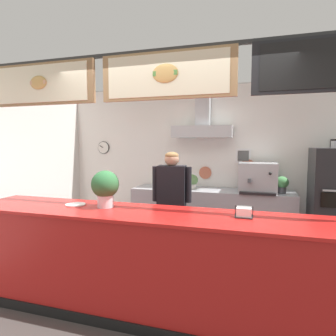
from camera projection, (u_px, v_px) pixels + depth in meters
ground_plane at (164, 302)px, 3.10m from camera, size 6.30×6.30×0.00m
back_wall_assembly at (202, 156)px, 5.08m from camera, size 5.25×2.41×2.71m
service_counter at (157, 264)px, 2.84m from camera, size 4.10×0.73×1.02m
back_prep_counter at (211, 217)px, 4.88m from camera, size 2.65×0.62×0.92m
pizza_oven at (334, 205)px, 4.10m from camera, size 0.61×0.66×1.72m
shop_worker at (172, 206)px, 3.86m from camera, size 0.52×0.26×1.58m
espresso_machine at (258, 178)px, 4.59m from camera, size 0.58×0.55×0.46m
potted_rosemary at (282, 184)px, 4.49m from camera, size 0.21×0.21×0.26m
potted_sage at (192, 181)px, 4.91m from camera, size 0.20×0.20×0.25m
napkin_holder at (244, 213)px, 2.63m from camera, size 0.16×0.15×0.10m
basil_vase at (105, 187)px, 3.02m from camera, size 0.29×0.29×0.39m
condiment_plate at (76, 204)px, 3.14m from camera, size 0.21×0.21×0.01m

